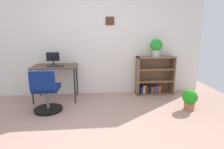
{
  "coord_description": "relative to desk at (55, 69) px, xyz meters",
  "views": [
    {
      "loc": [
        0.03,
        -2.31,
        1.47
      ],
      "look_at": [
        0.39,
        1.45,
        0.6
      ],
      "focal_mm": 30.45,
      "sensor_mm": 36.0,
      "label": 1
    }
  ],
  "objects": [
    {
      "name": "ground_plane",
      "position": [
        0.8,
        -1.75,
        -0.69
      ],
      "size": [
        6.24,
        6.24,
        0.0
      ],
      "primitive_type": "plane",
      "color": "tan"
    },
    {
      "name": "wall_back",
      "position": [
        0.8,
        0.4,
        0.53
      ],
      "size": [
        5.2,
        0.12,
        2.43
      ],
      "color": "silver",
      "rests_on": "ground_plane"
    },
    {
      "name": "desk",
      "position": [
        0.0,
        0.0,
        0.0
      ],
      "size": [
        0.92,
        0.62,
        0.75
      ],
      "color": "brown",
      "rests_on": "ground_plane"
    },
    {
      "name": "monitor",
      "position": [
        -0.05,
        0.08,
        0.2
      ],
      "size": [
        0.27,
        0.18,
        0.28
      ],
      "color": "#262628",
      "rests_on": "desk"
    },
    {
      "name": "keyboard",
      "position": [
        0.04,
        -0.11,
        0.07
      ],
      "size": [
        0.35,
        0.13,
        0.02
      ],
      "primitive_type": "cube",
      "color": "#322332",
      "rests_on": "desk"
    },
    {
      "name": "office_chair",
      "position": [
        -0.05,
        -0.67,
        -0.34
      ],
      "size": [
        0.52,
        0.55,
        0.82
      ],
      "color": "black",
      "rests_on": "ground_plane"
    },
    {
      "name": "bookshelf_low",
      "position": [
        2.23,
        0.21,
        -0.28
      ],
      "size": [
        0.87,
        0.3,
        0.89
      ],
      "color": "brown",
      "rests_on": "ground_plane"
    },
    {
      "name": "potted_plant_on_shelf",
      "position": [
        2.24,
        0.15,
        0.44
      ],
      "size": [
        0.27,
        0.27,
        0.4
      ],
      "color": "#B7B2A8",
      "rests_on": "bookshelf_low"
    },
    {
      "name": "potted_plant_floor",
      "position": [
        2.61,
        -0.84,
        -0.46
      ],
      "size": [
        0.28,
        0.28,
        0.4
      ],
      "color": "#9E6642",
      "rests_on": "ground_plane"
    }
  ]
}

